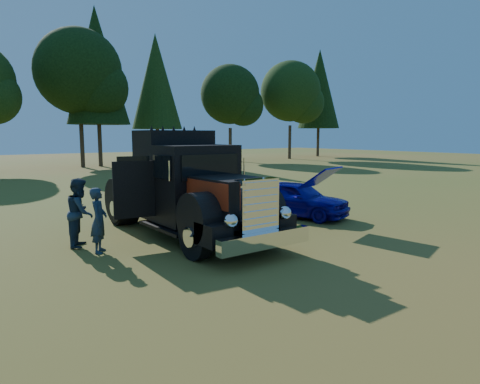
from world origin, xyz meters
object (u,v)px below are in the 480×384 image
at_px(spectator_far, 80,212).
at_px(hotrod_coupe, 296,198).
at_px(diamond_t_truck, 189,192).
at_px(spectator_near, 99,220).

bearing_deg(spectator_far, hotrod_coupe, -64.88).
xyz_separation_m(diamond_t_truck, spectator_near, (-2.62, -0.13, -0.48)).
relative_size(diamond_t_truck, hotrod_coupe, 1.67).
xyz_separation_m(diamond_t_truck, hotrod_coupe, (4.50, 0.34, -0.63)).
relative_size(spectator_near, spectator_far, 0.90).
bearing_deg(spectator_near, diamond_t_truck, -56.53).
bearing_deg(spectator_far, diamond_t_truck, -76.82).
bearing_deg(hotrod_coupe, spectator_far, 176.64).
relative_size(hotrod_coupe, spectator_far, 2.41).
distance_m(spectator_near, spectator_far, 0.92).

